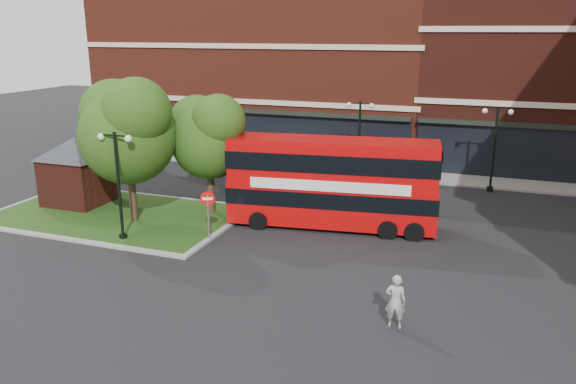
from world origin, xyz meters
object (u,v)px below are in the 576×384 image
at_px(woman, 396,301).
at_px(bus, 332,177).
at_px(car_silver, 255,160).
at_px(car_white, 410,175).

bearing_deg(woman, bus, -65.53).
xyz_separation_m(car_silver, car_white, (10.44, 0.00, -0.12)).
distance_m(woman, car_silver, 21.78).
height_order(bus, woman, bus).
bearing_deg(car_white, woman, -176.66).
bearing_deg(car_silver, bus, -130.92).
xyz_separation_m(bus, car_white, (2.43, 9.18, -1.87)).
xyz_separation_m(woman, car_white, (-2.15, 17.78, -0.31)).
bearing_deg(car_white, car_silver, 86.46).
bearing_deg(bus, woman, -69.89).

